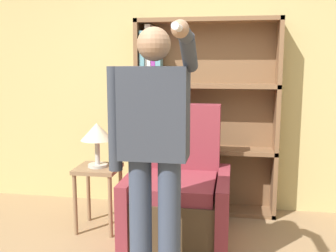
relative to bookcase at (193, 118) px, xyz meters
The scene contains 6 objects.
wall_back 0.47m from the bookcase, 64.18° to the left, with size 8.00×0.06×2.80m.
bookcase is the anchor object (origin of this frame).
armchair 0.89m from the bookcase, 93.90° to the right, with size 0.87×0.87×1.14m.
person_standing 1.53m from the bookcase, 93.35° to the right, with size 0.58×0.78×1.74m.
side_table 1.13m from the bookcase, 141.43° to the right, with size 0.38×0.38×0.59m.
table_lamp 1.01m from the bookcase, 141.43° to the right, with size 0.29×0.29×0.40m.
Camera 1 is at (0.33, -2.05, 1.52)m, focal length 42.00 mm.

